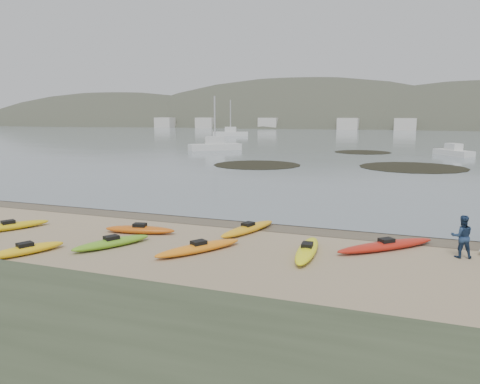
% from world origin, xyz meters
% --- Properties ---
extents(ground, '(600.00, 600.00, 0.00)m').
position_xyz_m(ground, '(0.00, 0.00, 0.00)').
color(ground, tan).
rests_on(ground, ground).
extents(wet_sand, '(60.00, 60.00, 0.00)m').
position_xyz_m(wet_sand, '(0.00, -0.30, 0.00)').
color(wet_sand, brown).
rests_on(wet_sand, ground).
extents(water, '(1200.00, 1200.00, 0.00)m').
position_xyz_m(water, '(0.00, 300.00, 0.01)').
color(water, slate).
rests_on(water, ground).
extents(kayaks, '(23.72, 10.28, 0.34)m').
position_xyz_m(kayaks, '(0.74, -4.06, 0.17)').
color(kayaks, orange).
rests_on(kayaks, ground).
extents(person_east, '(0.87, 0.73, 1.61)m').
position_xyz_m(person_east, '(9.76, -2.56, 0.80)').
color(person_east, navy).
rests_on(person_east, ground).
extents(kelp_mats, '(25.01, 29.27, 0.04)m').
position_xyz_m(kelp_mats, '(1.07, 31.36, 0.03)').
color(kelp_mats, black).
rests_on(kelp_mats, water).
extents(moored_boats, '(83.84, 82.59, 1.19)m').
position_xyz_m(moored_boats, '(-0.86, 74.20, 0.54)').
color(moored_boats, silver).
rests_on(moored_boats, ground).
extents(far_town, '(199.00, 5.00, 4.00)m').
position_xyz_m(far_town, '(6.00, 145.00, 2.00)').
color(far_town, beige).
rests_on(far_town, ground).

